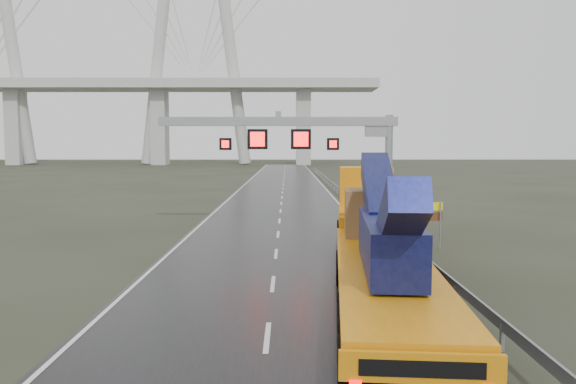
{
  "coord_description": "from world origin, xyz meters",
  "views": [
    {
      "loc": [
        0.56,
        -17.09,
        5.29
      ],
      "look_at": [
        0.58,
        8.27,
        3.2
      ],
      "focal_mm": 35.0,
      "sensor_mm": 36.0,
      "label": 1
    }
  ],
  "objects_px": {
    "sign_gantry": "(312,141)",
    "heavy_haul_truck": "(375,227)",
    "exit_sign_pair": "(430,216)",
    "striped_barrier": "(380,226)"
  },
  "relations": [
    {
      "from": "heavy_haul_truck",
      "to": "exit_sign_pair",
      "type": "relative_size",
      "value": 8.76
    },
    {
      "from": "sign_gantry",
      "to": "exit_sign_pair",
      "type": "relative_size",
      "value": 6.07
    },
    {
      "from": "sign_gantry",
      "to": "exit_sign_pair",
      "type": "bearing_deg",
      "value": -49.36
    },
    {
      "from": "sign_gantry",
      "to": "heavy_haul_truck",
      "type": "xyz_separation_m",
      "value": [
        2.11,
        -12.0,
        -3.67
      ]
    },
    {
      "from": "heavy_haul_truck",
      "to": "striped_barrier",
      "type": "distance_m",
      "value": 9.89
    },
    {
      "from": "striped_barrier",
      "to": "heavy_haul_truck",
      "type": "bearing_deg",
      "value": -92.29
    },
    {
      "from": "exit_sign_pair",
      "to": "striped_barrier",
      "type": "relative_size",
      "value": 2.04
    },
    {
      "from": "sign_gantry",
      "to": "exit_sign_pair",
      "type": "height_order",
      "value": "sign_gantry"
    },
    {
      "from": "sign_gantry",
      "to": "heavy_haul_truck",
      "type": "distance_m",
      "value": 12.73
    },
    {
      "from": "exit_sign_pair",
      "to": "sign_gantry",
      "type": "bearing_deg",
      "value": 110.75
    }
  ]
}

